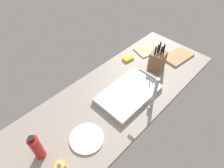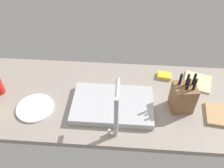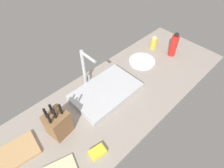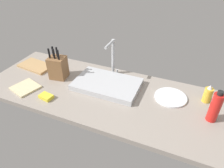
# 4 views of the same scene
# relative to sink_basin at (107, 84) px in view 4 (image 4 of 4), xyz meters

# --- Properties ---
(countertop_slab) EXTENTS (1.88, 0.66, 0.04)m
(countertop_slab) POSITION_rel_sink_basin_xyz_m (0.07, -0.07, -0.04)
(countertop_slab) COLOR gray
(countertop_slab) RESTS_ON ground
(sink_basin) EXTENTS (0.47, 0.30, 0.04)m
(sink_basin) POSITION_rel_sink_basin_xyz_m (0.00, 0.00, 0.00)
(sink_basin) COLOR #B7BABF
(sink_basin) RESTS_ON countertop_slab
(faucet) EXTENTS (0.06, 0.15, 0.29)m
(faucet) POSITION_rel_sink_basin_xyz_m (-0.03, 0.17, 0.15)
(faucet) COLOR #B7BABF
(faucet) RESTS_ON countertop_slab
(knife_block) EXTENTS (0.14, 0.13, 0.24)m
(knife_block) POSITION_rel_sink_basin_xyz_m (-0.39, -0.03, 0.07)
(knife_block) COLOR brown
(knife_block) RESTS_ON countertop_slab
(cutting_board) EXTENTS (0.30, 0.19, 0.02)m
(cutting_board) POSITION_rel_sink_basin_xyz_m (-0.67, 0.03, -0.01)
(cutting_board) COLOR tan
(cutting_board) RESTS_ON countertop_slab
(soap_bottle) EXTENTS (0.06, 0.06, 0.13)m
(soap_bottle) POSITION_rel_sink_basin_xyz_m (0.67, 0.10, 0.04)
(soap_bottle) COLOR gold
(soap_bottle) RESTS_ON countertop_slab
(water_bottle) EXTENTS (0.06, 0.06, 0.21)m
(water_bottle) POSITION_rel_sink_basin_xyz_m (0.71, -0.07, 0.08)
(water_bottle) COLOR red
(water_bottle) RESTS_ON countertop_slab
(dinner_plate) EXTENTS (0.22, 0.22, 0.01)m
(dinner_plate) POSITION_rel_sink_basin_xyz_m (0.45, 0.04, -0.01)
(dinner_plate) COLOR white
(dinner_plate) RESTS_ON countertop_slab
(dish_towel) EXTENTS (0.21, 0.21, 0.01)m
(dish_towel) POSITION_rel_sink_basin_xyz_m (-0.54, -0.25, -0.01)
(dish_towel) COLOR beige
(dish_towel) RESTS_ON countertop_slab
(dish_sponge) EXTENTS (0.10, 0.07, 0.02)m
(dish_sponge) POSITION_rel_sink_basin_xyz_m (-0.32, -0.28, -0.01)
(dish_sponge) COLOR yellow
(dish_sponge) RESTS_ON countertop_slab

